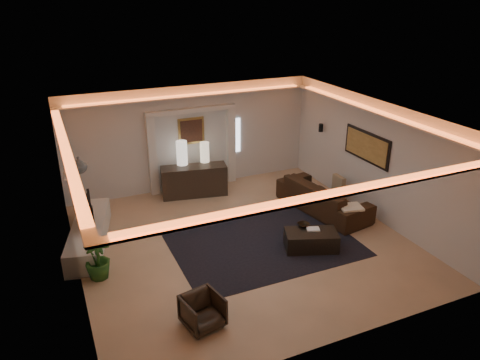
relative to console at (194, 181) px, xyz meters
name	(u,v)px	position (x,y,z in m)	size (l,w,h in m)	color
floor	(243,242)	(0.17, -2.87, -0.40)	(7.00, 7.00, 0.00)	tan
ceiling	(243,117)	(0.17, -2.87, 2.50)	(7.00, 7.00, 0.00)	white
wall_back	(191,138)	(0.17, 0.63, 1.05)	(7.00, 7.00, 0.00)	silver
wall_front	(339,267)	(0.17, -6.37, 1.05)	(7.00, 7.00, 0.00)	silver
wall_left	(70,213)	(-3.33, -2.87, 1.05)	(7.00, 7.00, 0.00)	silver
wall_right	(375,160)	(3.67, -2.87, 1.05)	(7.00, 7.00, 0.00)	silver
cove_soffit	(243,130)	(0.17, -2.87, 2.22)	(7.00, 7.00, 0.04)	silver
daylight_slit	(236,135)	(1.52, 0.61, 0.95)	(0.25, 0.03, 1.00)	white
area_rug	(262,242)	(0.57, -3.07, -0.39)	(4.00, 3.00, 0.01)	black
pilaster_left	(152,156)	(-0.98, 0.53, 0.70)	(0.22, 0.20, 2.20)	silver
pilaster_right	(231,145)	(1.32, 0.53, 0.70)	(0.22, 0.20, 2.20)	silver
alcove_header	(191,110)	(0.17, 0.53, 1.85)	(2.52, 0.20, 0.12)	silver
painting_frame	(191,131)	(0.17, 0.60, 1.25)	(0.74, 0.04, 0.74)	tan
painting_canvas	(192,131)	(0.17, 0.58, 1.25)	(0.62, 0.02, 0.62)	#4C2D1E
art_panel_frame	(367,147)	(3.64, -2.57, 1.30)	(0.04, 1.64, 0.74)	black
art_panel_gold	(366,147)	(3.61, -2.57, 1.30)	(0.02, 1.50, 0.62)	tan
wall_sconce	(321,128)	(3.55, -0.67, 1.28)	(0.12, 0.12, 0.22)	black
wall_niche	(66,176)	(-3.27, -1.47, 1.25)	(0.10, 0.55, 0.04)	silver
console	(194,181)	(0.00, 0.00, 0.00)	(1.76, 0.55, 0.88)	black
lamp_left	(182,156)	(-0.23, 0.28, 0.69)	(0.30, 0.30, 0.66)	white
lamp_right	(205,153)	(0.41, 0.22, 0.69)	(0.25, 0.25, 0.56)	#FFE9C0
media_ledge	(89,234)	(-2.98, -1.54, -0.17)	(0.67, 2.70, 0.51)	silver
tv	(86,212)	(-2.98, -1.49, 0.35)	(0.14, 1.05, 0.61)	black
figurine	(80,194)	(-2.98, -0.19, 0.24)	(0.12, 0.12, 0.33)	black
ginger_jar	(79,165)	(-2.98, -1.43, 1.45)	(0.34, 0.34, 0.35)	slate
plant	(97,258)	(-2.98, -2.97, 0.03)	(0.49, 0.49, 0.87)	#25531B
sofa	(323,197)	(2.70, -2.24, -0.02)	(1.02, 2.61, 0.76)	#382210
throw_blanket	(351,207)	(2.75, -3.30, 0.15)	(0.52, 0.42, 0.06)	silver
throw_pillow	(339,183)	(3.32, -2.01, 0.15)	(0.12, 0.42, 0.42)	tan
coffee_table	(311,240)	(1.41, -3.73, -0.20)	(1.12, 0.61, 0.42)	black
bowl	(304,225)	(1.40, -3.43, 0.04)	(0.26, 0.26, 0.06)	black
magazine	(313,229)	(1.50, -3.66, 0.02)	(0.28, 0.20, 0.03)	white
armchair	(203,311)	(-1.58, -5.13, -0.11)	(0.62, 0.64, 0.58)	black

